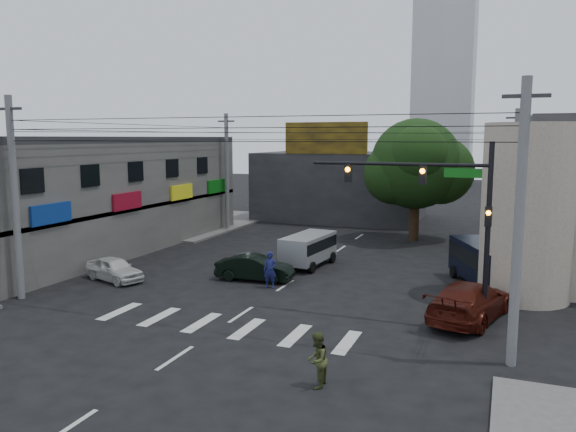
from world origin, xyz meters
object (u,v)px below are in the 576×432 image
Objects in this scene: utility_pole_near_right at (519,226)px; traffic_officer at (270,270)px; pedestrian_olive at (317,360)px; white_compact at (114,269)px; maroon_sedan at (470,301)px; utility_pole_near_left at (15,199)px; traffic_gantry at (443,203)px; navy_van at (487,266)px; street_tree at (416,164)px; dark_sedan at (255,268)px; utility_pole_far_left at (227,173)px; utility_pole_far_right at (514,180)px; silver_minivan at (308,251)px.

utility_pole_near_right reaches higher than traffic_officer.
traffic_officer is 11.20m from pedestrian_olive.
traffic_officer reaches higher than white_compact.
maroon_sedan is 9.00m from pedestrian_olive.
traffic_officer is 1.08× the size of pedestrian_olive.
utility_pole_near_left is 16.52m from pedestrian_olive.
traffic_gantry is at bearing 158.76° from pedestrian_olive.
utility_pole_near_right reaches higher than navy_van.
maroon_sedan is at bearing -73.99° from street_tree.
dark_sedan is 0.71× the size of maroon_sedan.
utility_pole_far_left is at bearing -24.91° from maroon_sedan.
traffic_gantry is 1.24× the size of maroon_sedan.
white_compact is at bearing 15.26° from maroon_sedan.
utility_pole_far_right is 16.70m from maroon_sedan.
traffic_gantry is 0.78× the size of utility_pole_near_right.
utility_pole_near_right is 1.59× the size of maroon_sedan.
traffic_officer is at bearing -176.41° from silver_minivan.
street_tree reaches higher than traffic_gantry.
utility_pole_far_left is at bearing -176.05° from street_tree.
silver_minivan reaches higher than white_compact.
street_tree is at bearing 56.00° from utility_pole_near_left.
navy_van is at bearing 26.54° from utility_pole_near_left.
maroon_sedan is (19.43, 4.31, -3.82)m from utility_pole_near_left.
utility_pole_near_left is at bearing -161.31° from traffic_officer.
utility_pole_far_right is 2.23× the size of dark_sedan.
dark_sedan is at bearing 129.20° from traffic_officer.
navy_van is (11.23, 3.01, 0.42)m from dark_sedan.
traffic_officer reaches higher than dark_sedan.
street_tree is 21.94m from white_compact.
utility_pole_far_left is (-21.00, 20.50, 0.00)m from utility_pole_near_right.
utility_pole_near_right is 1.59× the size of navy_van.
street_tree is 1.21× the size of traffic_gantry.
silver_minivan is 9.78m from navy_van.
white_compact is at bearing 167.59° from utility_pole_near_right.
traffic_officer is at bearing 88.55° from navy_van.
pedestrian_olive is (5.65, -9.67, -0.07)m from traffic_officer.
utility_pole_far_left is at bearing 38.09° from navy_van.
maroon_sedan is at bearing 151.54° from navy_van.
navy_van is at bearing 161.79° from pedestrian_olive.
maroon_sedan is at bearing -120.05° from silver_minivan.
maroon_sedan is (4.93, -17.19, -4.69)m from street_tree.
utility_pole_far_right is at bearing 41.44° from traffic_officer.
utility_pole_far_left is 16.89m from white_compact.
traffic_gantry is 8.78m from pedestrian_olive.
street_tree is 0.95× the size of utility_pole_far_right.
navy_van reaches higher than traffic_officer.
pedestrian_olive is at bearing 79.85° from maroon_sedan.
street_tree reaches higher than white_compact.
street_tree is at bearing 101.99° from traffic_gantry.
utility_pole_near_right is at bearing 162.53° from navy_van.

